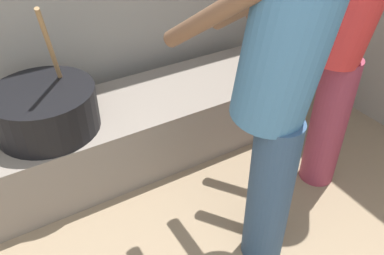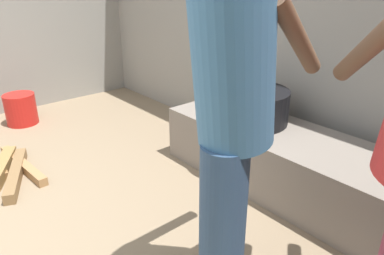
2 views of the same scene
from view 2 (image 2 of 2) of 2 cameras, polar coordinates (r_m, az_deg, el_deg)
hearth_ledge at (r=2.52m, az=17.30°, el=-6.39°), size 2.16×0.60×0.41m
cooking_pot_main at (r=2.63m, az=9.06°, el=3.42°), size 0.55×0.55×0.69m
cook_in_blue_shirt at (r=1.38m, az=6.25°, el=3.25°), size 0.46×0.73×1.63m
bucket_red_plastic at (r=4.01m, az=-25.23°, el=2.63°), size 0.30×0.30×0.31m
firewood_pile at (r=3.09m, az=-26.46°, el=-5.76°), size 0.84×0.40×0.09m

